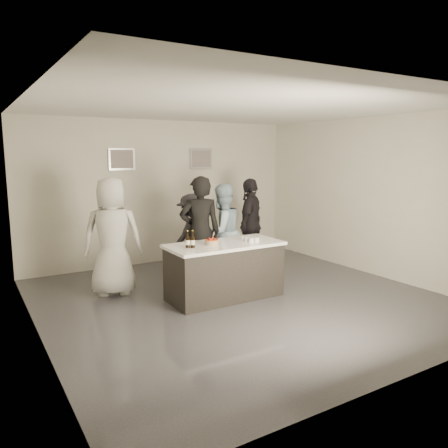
% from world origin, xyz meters
% --- Properties ---
extents(floor, '(6.00, 6.00, 0.00)m').
position_xyz_m(floor, '(0.00, 0.00, 0.00)').
color(floor, '#3D3D42').
rests_on(floor, ground).
extents(ceiling, '(6.00, 6.00, 0.00)m').
position_xyz_m(ceiling, '(0.00, 0.00, 3.00)').
color(ceiling, white).
extents(wall_back, '(6.00, 0.04, 3.00)m').
position_xyz_m(wall_back, '(0.00, 3.00, 1.50)').
color(wall_back, beige).
rests_on(wall_back, ground).
extents(wall_front, '(6.00, 0.04, 3.00)m').
position_xyz_m(wall_front, '(0.00, -3.00, 1.50)').
color(wall_front, beige).
rests_on(wall_front, ground).
extents(wall_left, '(0.04, 6.00, 3.00)m').
position_xyz_m(wall_left, '(-3.00, 0.00, 1.50)').
color(wall_left, beige).
rests_on(wall_left, ground).
extents(wall_right, '(0.04, 6.00, 3.00)m').
position_xyz_m(wall_right, '(3.00, 0.00, 1.50)').
color(wall_right, beige).
rests_on(wall_right, ground).
extents(picture_left, '(0.54, 0.04, 0.44)m').
position_xyz_m(picture_left, '(-0.90, 2.97, 2.20)').
color(picture_left, '#B2B2B7').
rests_on(picture_left, wall_back).
extents(picture_right, '(0.54, 0.04, 0.44)m').
position_xyz_m(picture_right, '(0.90, 2.97, 2.20)').
color(picture_right, '#B2B2B7').
rests_on(picture_right, wall_back).
extents(bar_counter, '(1.86, 0.86, 0.90)m').
position_xyz_m(bar_counter, '(-0.18, 0.18, 0.45)').
color(bar_counter, white).
rests_on(bar_counter, ground).
extents(cake, '(0.22, 0.22, 0.07)m').
position_xyz_m(cake, '(-0.41, 0.19, 0.94)').
color(cake, '#FF611A').
rests_on(cake, bar_counter).
extents(beer_bottle_a, '(0.07, 0.07, 0.26)m').
position_xyz_m(beer_bottle_a, '(-0.84, 0.17, 1.03)').
color(beer_bottle_a, black).
rests_on(beer_bottle_a, bar_counter).
extents(beer_bottle_b, '(0.07, 0.07, 0.26)m').
position_xyz_m(beer_bottle_b, '(-0.77, 0.14, 1.03)').
color(beer_bottle_b, black).
rests_on(beer_bottle_b, bar_counter).
extents(tumbler_cluster, '(0.19, 0.30, 0.08)m').
position_xyz_m(tumbler_cluster, '(0.26, 0.10, 0.94)').
color(tumbler_cluster, orange).
rests_on(tumbler_cluster, bar_counter).
extents(candles, '(0.24, 0.08, 0.01)m').
position_xyz_m(candles, '(-0.43, -0.16, 0.90)').
color(candles, pink).
rests_on(candles, bar_counter).
extents(person_main_black, '(0.83, 0.70, 1.94)m').
position_xyz_m(person_main_black, '(-0.24, 0.90, 0.97)').
color(person_main_black, black).
rests_on(person_main_black, ground).
extents(person_main_blue, '(0.95, 0.78, 1.77)m').
position_xyz_m(person_main_blue, '(0.33, 1.12, 0.89)').
color(person_main_blue, '#98B5C6').
rests_on(person_main_blue, ground).
extents(person_guest_left, '(1.11, 0.93, 1.95)m').
position_xyz_m(person_guest_left, '(-1.65, 1.30, 0.97)').
color(person_guest_left, silver).
rests_on(person_guest_left, ground).
extents(person_guest_right, '(1.12, 1.02, 1.83)m').
position_xyz_m(person_guest_right, '(1.18, 1.44, 0.92)').
color(person_guest_right, black).
rests_on(person_guest_right, ground).
extents(person_guest_back, '(1.16, 0.88, 1.58)m').
position_xyz_m(person_guest_back, '(-0.06, 1.54, 0.79)').
color(person_guest_back, black).
rests_on(person_guest_back, ground).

